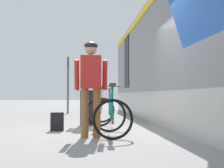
{
  "coord_description": "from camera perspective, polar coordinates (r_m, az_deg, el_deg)",
  "views": [
    {
      "loc": [
        -0.63,
        -5.68,
        0.77
      ],
      "look_at": [
        0.1,
        1.16,
        1.05
      ],
      "focal_mm": 44.95,
      "sensor_mm": 36.0,
      "label": 1
    }
  ],
  "objects": [
    {
      "name": "ground_plane",
      "position": [
        5.77,
        0.21,
        -10.0
      ],
      "size": [
        80.0,
        80.0,
        0.0
      ],
      "primitive_type": "plane",
      "color": "gray"
    },
    {
      "name": "cyclist_far_in_red",
      "position": [
        5.17,
        -4.32,
        0.82
      ],
      "size": [
        0.62,
        0.32,
        1.76
      ],
      "color": "#935B2D",
      "rests_on": "ground"
    },
    {
      "name": "water_bottle_near_the_bikes",
      "position": [
        7.7,
        0.16,
        -7.26
      ],
      "size": [
        0.07,
        0.07,
        0.21
      ],
      "primitive_type": "cylinder",
      "color": "red",
      "rests_on": "ground"
    },
    {
      "name": "bicycle_near_silver",
      "position": [
        7.48,
        -2.25,
        -5.15
      ],
      "size": [
        0.84,
        1.15,
        0.99
      ],
      "color": "black",
      "rests_on": "ground"
    },
    {
      "name": "water_bottle_by_the_backpack",
      "position": [
        6.37,
        -10.93,
        -8.33
      ],
      "size": [
        0.06,
        0.06,
        0.2
      ],
      "primitive_type": "cylinder",
      "color": "red",
      "rests_on": "ground"
    },
    {
      "name": "backpack_on_platform",
      "position": [
        6.25,
        -11.09,
        -7.52
      ],
      "size": [
        0.29,
        0.19,
        0.4
      ],
      "primitive_type": "cube",
      "rotation": [
        0.0,
        0.0,
        0.04
      ],
      "color": "black",
      "rests_on": "ground"
    },
    {
      "name": "bicycle_far_teal",
      "position": [
        5.38,
        -0.21,
        -6.26
      ],
      "size": [
        0.75,
        1.09,
        0.99
      ],
      "color": "black",
      "rests_on": "ground"
    },
    {
      "name": "cyclist_near_in_white",
      "position": [
        7.34,
        -5.07,
        -0.1
      ],
      "size": [
        0.62,
        0.32,
        1.76
      ],
      "color": "#232328",
      "rests_on": "ground"
    },
    {
      "name": "platform_sign_post",
      "position": [
        12.06,
        -8.94,
        1.76
      ],
      "size": [
        0.08,
        0.7,
        2.4
      ],
      "color": "#595B60",
      "rests_on": "ground"
    }
  ]
}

